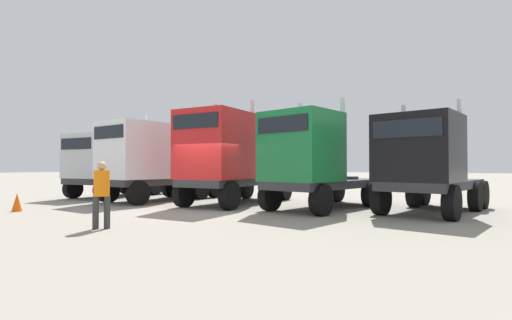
{
  "coord_description": "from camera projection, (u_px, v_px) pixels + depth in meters",
  "views": [
    {
      "loc": [
        8.13,
        -11.68,
        1.64
      ],
      "look_at": [
        0.58,
        3.59,
        1.94
      ],
      "focal_mm": 26.73,
      "sensor_mm": 36.0,
      "label": 1
    }
  ],
  "objects": [
    {
      "name": "semi_truck_silver",
      "position": [
        106.0,
        165.0,
        20.2
      ],
      "size": [
        2.58,
        6.0,
        3.89
      ],
      "rotation": [
        0.0,
        0.0,
        -1.58
      ],
      "color": "#333338",
      "rests_on": "ground"
    },
    {
      "name": "visitor_in_hivis",
      "position": [
        102.0,
        190.0,
        10.03
      ],
      "size": [
        0.57,
        0.57,
        1.77
      ],
      "rotation": [
        0.0,
        0.0,
        2.33
      ],
      "color": "#333333",
      "rests_on": "ground"
    },
    {
      "name": "semi_truck_black",
      "position": [
        425.0,
        163.0,
        13.05
      ],
      "size": [
        3.85,
        6.12,
        3.94
      ],
      "rotation": [
        0.0,
        0.0,
        -1.82
      ],
      "color": "#333338",
      "rests_on": "ground"
    },
    {
      "name": "semi_truck_green",
      "position": [
        312.0,
        161.0,
        14.23
      ],
      "size": [
        4.02,
        6.5,
        4.2
      ],
      "rotation": [
        0.0,
        0.0,
        -1.84
      ],
      "color": "#333338",
      "rests_on": "ground"
    },
    {
      "name": "traffic_cone_near",
      "position": [
        17.0,
        202.0,
        13.92
      ],
      "size": [
        0.36,
        0.36,
        0.67
      ],
      "primitive_type": "cone",
      "color": "#F2590C",
      "rests_on": "ground"
    },
    {
      "name": "semi_truck_red",
      "position": [
        223.0,
        157.0,
        15.91
      ],
      "size": [
        2.84,
        6.32,
        4.48
      ],
      "rotation": [
        0.0,
        0.0,
        -1.62
      ],
      "color": "#333338",
      "rests_on": "ground"
    },
    {
      "name": "ground",
      "position": [
        199.0,
        211.0,
        14.04
      ],
      "size": [
        200.0,
        200.0,
        0.0
      ],
      "primitive_type": "plane",
      "color": "gray"
    },
    {
      "name": "semi_truck_white",
      "position": [
        144.0,
        161.0,
        17.72
      ],
      "size": [
        3.51,
        6.4,
        4.24
      ],
      "rotation": [
        0.0,
        0.0,
        -1.74
      ],
      "color": "#333338",
      "rests_on": "ground"
    }
  ]
}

